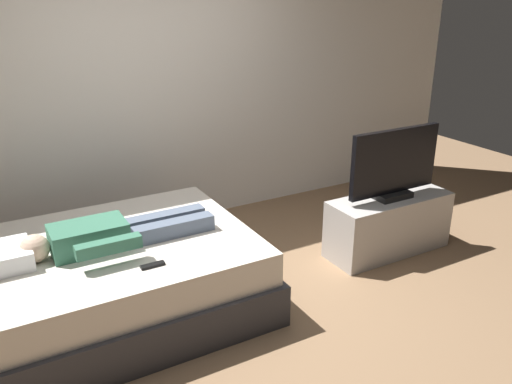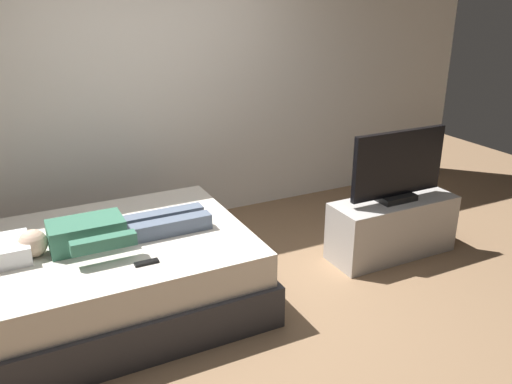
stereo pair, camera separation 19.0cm
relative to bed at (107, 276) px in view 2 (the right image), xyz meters
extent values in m
plane|color=#8C6B4C|center=(0.78, -0.46, -0.26)|extent=(10.00, 10.00, 0.00)
cube|color=silver|center=(1.18, 1.34, 1.14)|extent=(6.40, 0.10, 2.80)
cube|color=#333338|center=(0.00, 0.00, -0.11)|extent=(2.02, 1.50, 0.30)
cube|color=silver|center=(0.00, 0.00, 0.16)|extent=(1.94, 1.42, 0.24)
cube|color=#387056|center=(-0.10, -0.03, 0.37)|extent=(0.48, 0.28, 0.18)
sphere|color=beige|center=(-0.43, -0.03, 0.37)|extent=(0.18, 0.18, 0.18)
cube|color=slate|center=(0.44, -0.11, 0.33)|extent=(0.60, 0.11, 0.11)
cube|color=slate|center=(0.44, 0.05, 0.33)|extent=(0.60, 0.11, 0.11)
cube|color=#387056|center=(-0.04, -0.31, 0.41)|extent=(0.40, 0.08, 0.08)
cube|color=black|center=(0.18, -0.45, 0.29)|extent=(0.15, 0.04, 0.02)
cube|color=#B7B2AD|center=(2.34, -0.24, -0.01)|extent=(1.10, 0.40, 0.50)
cube|color=black|center=(2.34, -0.24, 0.26)|extent=(0.32, 0.20, 0.05)
cube|color=black|center=(2.34, -0.24, 0.56)|extent=(0.88, 0.05, 0.54)
camera|label=1|loc=(-0.67, -3.24, 1.86)|focal=36.72mm
camera|label=2|loc=(-0.50, -3.33, 1.86)|focal=36.72mm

